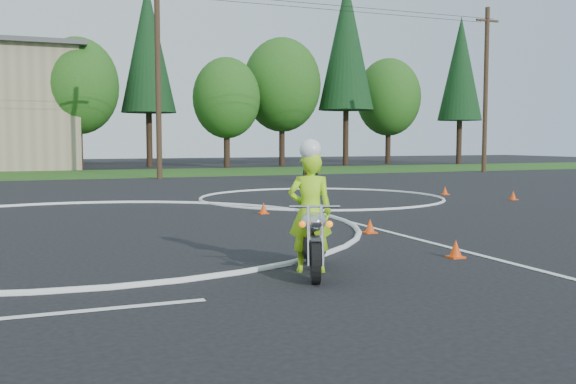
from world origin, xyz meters
name	(u,v)px	position (x,y,z in m)	size (l,w,h in m)	color
ground	(90,252)	(0.00, 0.00, 0.00)	(120.00, 120.00, 0.00)	black
grass_strip	(51,175)	(0.00, 27.00, 0.01)	(120.00, 10.00, 0.02)	#1E4714
course_markings	(167,218)	(2.17, 4.35, 0.01)	(19.05, 19.05, 0.12)	silver
primary_motorcycle	(313,239)	(2.83, -3.06, 0.51)	(0.97, 1.89, 1.04)	black
rider_primary_grp	(310,208)	(2.84, -2.93, 0.93)	(0.75, 0.62, 1.93)	#A2EB18
rider_second_grp	(311,167)	(11.12, 15.97, 0.68)	(0.83, 2.04, 1.92)	black
traffic_cones	(311,215)	(5.26, 2.58, 0.14)	(16.87, 10.66, 0.30)	#EB450C
treeline	(256,78)	(14.78, 34.61, 6.62)	(38.20, 8.10, 14.52)	#382619
utility_poles	(158,75)	(5.00, 21.00, 5.20)	(41.60, 1.12, 10.00)	#473321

